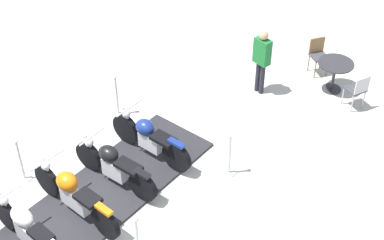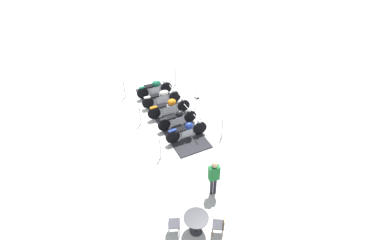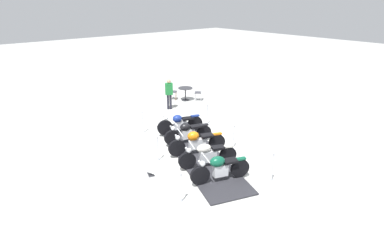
% 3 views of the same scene
% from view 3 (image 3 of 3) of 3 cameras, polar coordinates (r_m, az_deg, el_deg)
% --- Properties ---
extents(ground_plane, '(80.00, 80.00, 0.00)m').
position_cam_3_polar(ground_plane, '(12.14, 0.97, -6.30)').
color(ground_plane, silver).
extents(display_platform, '(6.56, 3.69, 0.05)m').
position_cam_3_polar(display_platform, '(12.12, 0.97, -6.18)').
color(display_platform, '#28282D').
rests_on(display_platform, ground_plane).
extents(motorcycle_navy, '(0.95, 2.00, 1.00)m').
position_cam_3_polar(motorcycle_navy, '(13.70, -2.29, -0.55)').
color(motorcycle_navy, black).
rests_on(motorcycle_navy, display_platform).
extents(motorcycle_black, '(0.87, 2.01, 0.94)m').
position_cam_3_polar(motorcycle_black, '(12.79, -0.81, -2.25)').
color(motorcycle_black, black).
rests_on(motorcycle_black, display_platform).
extents(motorcycle_copper, '(1.11, 2.18, 0.97)m').
position_cam_3_polar(motorcycle_copper, '(11.88, 0.80, -4.02)').
color(motorcycle_copper, black).
rests_on(motorcycle_copper, display_platform).
extents(motorcycle_cream, '(1.05, 2.05, 0.93)m').
position_cam_3_polar(motorcycle_cream, '(11.03, 2.79, -6.37)').
color(motorcycle_cream, black).
rests_on(motorcycle_cream, display_platform).
extents(motorcycle_forest, '(0.96, 1.97, 0.96)m').
position_cam_3_polar(motorcycle_forest, '(10.19, 5.13, -8.75)').
color(motorcycle_forest, black).
rests_on(motorcycle_forest, display_platform).
extents(stanchion_right_front, '(0.29, 0.29, 1.06)m').
position_cam_3_polar(stanchion_right_front, '(13.96, -9.11, -1.01)').
color(stanchion_right_front, silver).
rests_on(stanchion_right_front, ground_plane).
extents(stanchion_left_rear, '(0.35, 0.35, 1.11)m').
position_cam_3_polar(stanchion_left_rear, '(10.56, 14.56, -9.55)').
color(stanchion_left_rear, silver).
rests_on(stanchion_left_rear, ground_plane).
extents(stanchion_left_front, '(0.29, 0.29, 1.04)m').
position_cam_3_polar(stanchion_left_front, '(14.82, 2.83, 0.57)').
color(stanchion_left_front, silver).
rests_on(stanchion_left_front, ground_plane).
extents(stanchion_right_mid, '(0.28, 0.28, 1.04)m').
position_cam_3_polar(stanchion_right_mid, '(11.55, -6.33, -5.87)').
color(stanchion_right_mid, silver).
rests_on(stanchion_right_mid, ground_plane).
extents(stanchion_right_rear, '(0.28, 0.28, 1.04)m').
position_cam_3_polar(stanchion_right_rear, '(9.30, -2.05, -13.12)').
color(stanchion_right_rear, silver).
rests_on(stanchion_right_rear, ground_plane).
extents(stanchion_left_mid, '(0.28, 0.28, 1.03)m').
position_cam_3_polar(stanchion_left_mid, '(12.57, 7.67, -3.59)').
color(stanchion_left_mid, silver).
rests_on(stanchion_left_mid, ground_plane).
extents(info_placard, '(0.38, 0.32, 0.21)m').
position_cam_3_polar(info_placard, '(10.87, -7.65, -9.68)').
color(info_placard, '#333338').
rests_on(info_placard, ground_plane).
extents(cafe_table, '(0.85, 0.85, 0.77)m').
position_cam_3_polar(cafe_table, '(18.31, -1.23, 5.41)').
color(cafe_table, '#2D2D33').
rests_on(cafe_table, ground_plane).
extents(cafe_chair_near_table, '(0.56, 0.56, 0.92)m').
position_cam_3_polar(cafe_chair_near_table, '(18.53, -3.71, 5.43)').
color(cafe_chair_near_table, olive).
rests_on(cafe_chair_near_table, ground_plane).
extents(cafe_chair_across_table, '(0.57, 0.57, 0.91)m').
position_cam_3_polar(cafe_chair_across_table, '(18.28, 1.34, 5.24)').
color(cafe_chair_across_table, '#B7B7BC').
rests_on(cafe_chair_across_table, ground_plane).
extents(bystander_person, '(0.39, 0.46, 1.68)m').
position_cam_3_polar(bystander_person, '(16.74, -4.27, 5.29)').
color(bystander_person, '#23232D').
rests_on(bystander_person, ground_plane).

